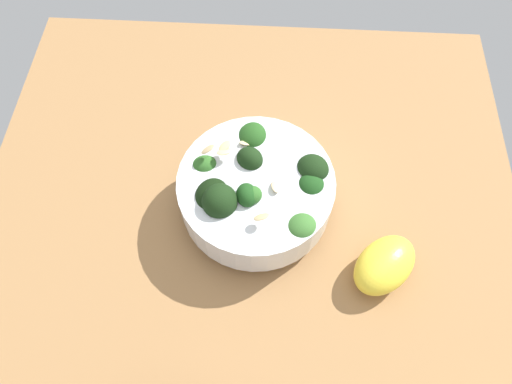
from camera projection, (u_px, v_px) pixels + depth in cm
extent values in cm
cube|color=#996D42|center=(248.00, 229.00, 60.93)|extent=(68.12, 68.12, 4.80)
cylinder|color=white|center=(256.00, 204.00, 59.03)|extent=(10.00, 10.00, 1.67)
cylinder|color=white|center=(256.00, 191.00, 56.09)|extent=(18.18, 18.18, 5.02)
cylinder|color=silver|center=(256.00, 182.00, 54.23)|extent=(15.52, 15.52, 0.80)
cylinder|color=#4A8F3C|center=(206.00, 174.00, 57.16)|extent=(1.43, 1.38, 1.77)
ellipsoid|color=#2D6023|center=(205.00, 167.00, 55.74)|extent=(4.06, 3.33, 3.55)
cylinder|color=#589D47|center=(311.00, 176.00, 56.39)|extent=(1.83, 1.86, 1.41)
ellipsoid|color=black|center=(312.00, 169.00, 54.94)|extent=(5.70, 5.50, 3.98)
cylinder|color=#4A8F3C|center=(309.00, 193.00, 55.80)|extent=(1.86, 1.77, 1.63)
ellipsoid|color=#194216|center=(311.00, 186.00, 54.27)|extent=(4.56, 4.58, 2.70)
cylinder|color=#3C7A32|center=(299.00, 232.00, 53.32)|extent=(1.27, 1.38, 1.34)
ellipsoid|color=#386B2B|center=(301.00, 227.00, 52.05)|extent=(4.67, 4.97, 4.47)
cylinder|color=#4A8F3C|center=(252.00, 203.00, 53.39)|extent=(1.18, 1.16, 1.14)
ellipsoid|color=#2D6023|center=(252.00, 199.00, 52.36)|extent=(3.17, 3.10, 2.23)
cylinder|color=#589D47|center=(253.00, 145.00, 58.64)|extent=(1.90, 1.83, 1.41)
ellipsoid|color=#23511C|center=(253.00, 138.00, 57.31)|extent=(5.49, 5.31, 4.91)
cylinder|color=#589D47|center=(251.00, 202.00, 53.79)|extent=(1.42, 1.37, 1.27)
ellipsoid|color=#194216|center=(251.00, 196.00, 52.59)|extent=(3.40, 4.04, 3.85)
cylinder|color=#3C7A32|center=(213.00, 201.00, 55.15)|extent=(1.92, 1.98, 2.02)
ellipsoid|color=black|center=(212.00, 193.00, 53.42)|extent=(6.12, 6.01, 4.87)
cylinder|color=#4A8F3C|center=(221.00, 209.00, 53.94)|extent=(2.13, 2.08, 1.30)
ellipsoid|color=black|center=(220.00, 201.00, 52.33)|extent=(6.52, 5.83, 5.43)
cylinder|color=#2F662B|center=(214.00, 169.00, 57.63)|extent=(1.42, 1.29, 1.73)
ellipsoid|color=#386B2B|center=(213.00, 162.00, 56.28)|extent=(2.41, 3.12, 2.54)
cylinder|color=#3C7A32|center=(251.00, 167.00, 56.81)|extent=(1.85, 1.96, 1.74)
ellipsoid|color=black|center=(251.00, 159.00, 55.32)|extent=(4.77, 5.19, 4.45)
ellipsoid|color=#DBBC84|center=(246.00, 143.00, 56.22)|extent=(2.07, 1.48, 1.32)
ellipsoid|color=#DBBC84|center=(261.00, 217.00, 50.16)|extent=(1.84, 1.37, 1.21)
ellipsoid|color=#DBBC84|center=(225.00, 146.00, 54.19)|extent=(1.93, 2.04, 0.73)
ellipsoid|color=#DBBC84|center=(208.00, 149.00, 53.67)|extent=(1.86, 1.59, 1.36)
ellipsoid|color=#DBBC84|center=(224.00, 152.00, 54.02)|extent=(2.06, 1.66, 0.58)
ellipsoid|color=#DBBC84|center=(275.00, 187.00, 53.23)|extent=(1.29, 1.83, 1.14)
ellipsoid|color=#DBBC84|center=(227.00, 201.00, 52.58)|extent=(1.83, 2.07, 0.77)
ellipsoid|color=yellow|center=(384.00, 265.00, 53.72)|extent=(9.83, 9.93, 4.60)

